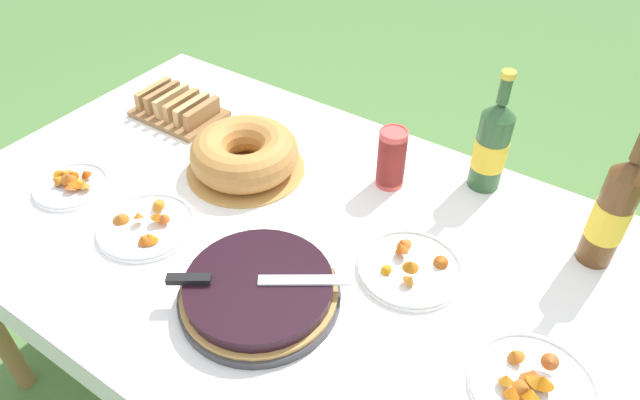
{
  "coord_description": "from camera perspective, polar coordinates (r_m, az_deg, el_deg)",
  "views": [
    {
      "loc": [
        0.61,
        -0.77,
        1.72
      ],
      "look_at": [
        0.04,
        0.07,
        0.84
      ],
      "focal_mm": 32.0,
      "sensor_mm": 36.0,
      "label": 1
    }
  ],
  "objects": [
    {
      "name": "serving_knife",
      "position": [
        1.18,
        -7.66,
        -7.89
      ],
      "size": [
        0.32,
        0.23,
        0.01
      ],
      "rotation": [
        0.0,
        0.0,
        0.6
      ],
      "color": "silver",
      "rests_on": "berry_tart"
    },
    {
      "name": "berry_tart",
      "position": [
        1.2,
        -6.11,
        -9.03
      ],
      "size": [
        0.34,
        0.34,
        0.06
      ],
      "color": "#38383D",
      "rests_on": "tablecloth"
    },
    {
      "name": "cup_stack",
      "position": [
        1.45,
        7.16,
        4.16
      ],
      "size": [
        0.07,
        0.07,
        0.16
      ],
      "color": "#E04C47",
      "rests_on": "tablecloth"
    },
    {
      "name": "cider_bottle_amber",
      "position": [
        1.35,
        27.21,
        -1.11
      ],
      "size": [
        0.08,
        0.08,
        0.36
      ],
      "color": "brown",
      "rests_on": "tablecloth"
    },
    {
      "name": "garden_table",
      "position": [
        1.41,
        -3.16,
        -5.06
      ],
      "size": [
        1.71,
        1.03,
        0.78
      ],
      "color": "#A87A47",
      "rests_on": "ground_plane"
    },
    {
      "name": "snack_plate_right",
      "position": [
        1.27,
        8.99,
        -6.64
      ],
      "size": [
        0.24,
        0.24,
        0.05
      ],
      "color": "white",
      "rests_on": "tablecloth"
    },
    {
      "name": "snack_plate_far",
      "position": [
        1.41,
        -16.97,
        -2.43
      ],
      "size": [
        0.23,
        0.23,
        0.05
      ],
      "color": "white",
      "rests_on": "tablecloth"
    },
    {
      "name": "tablecloth",
      "position": [
        1.37,
        -3.24,
        -3.36
      ],
      "size": [
        1.72,
        1.04,
        0.1
      ],
      "color": "white",
      "rests_on": "garden_table"
    },
    {
      "name": "bundt_cake",
      "position": [
        1.51,
        -7.55,
        4.58
      ],
      "size": [
        0.32,
        0.32,
        0.11
      ],
      "color": "tan",
      "rests_on": "tablecloth"
    },
    {
      "name": "snack_plate_near",
      "position": [
        1.6,
        -23.63,
        1.48
      ],
      "size": [
        0.19,
        0.19,
        0.06
      ],
      "color": "white",
      "rests_on": "tablecloth"
    },
    {
      "name": "bread_board",
      "position": [
        1.79,
        -14.0,
        8.91
      ],
      "size": [
        0.26,
        0.18,
        0.07
      ],
      "color": "olive",
      "rests_on": "tablecloth"
    },
    {
      "name": "cider_bottle_green",
      "position": [
        1.47,
        16.78,
        5.22
      ],
      "size": [
        0.08,
        0.08,
        0.33
      ],
      "color": "#2D562D",
      "rests_on": "tablecloth"
    },
    {
      "name": "snack_plate_left",
      "position": [
        1.15,
        20.54,
        -16.94
      ],
      "size": [
        0.24,
        0.24,
        0.06
      ],
      "color": "white",
      "rests_on": "tablecloth"
    }
  ]
}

